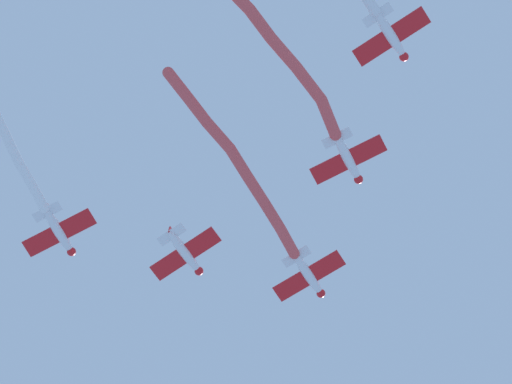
# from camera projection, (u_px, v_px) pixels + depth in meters

# --- Properties ---
(airplane_lead) EXTENTS (5.15, 5.85, 1.59)m
(airplane_lead) POSITION_uv_depth(u_px,v_px,m) (309.00, 275.00, 88.00)
(airplane_lead) COLOR white
(smoke_trail_lead) EXTENTS (15.33, 12.26, 2.59)m
(smoke_trail_lead) POSITION_uv_depth(u_px,v_px,m) (237.00, 165.00, 83.84)
(smoke_trail_lead) COLOR #DB4C4C
(airplane_left_wing) EXTENTS (5.09, 5.94, 1.59)m
(airplane_left_wing) POSITION_uv_depth(u_px,v_px,m) (185.00, 253.00, 87.40)
(airplane_left_wing) COLOR white
(airplane_right_wing) EXTENTS (5.38, 5.59, 1.59)m
(airplane_right_wing) POSITION_uv_depth(u_px,v_px,m) (348.00, 159.00, 85.26)
(airplane_right_wing) COLOR white
(smoke_trail_right_wing) EXTENTS (21.88, 14.14, 1.79)m
(smoke_trail_right_wing) POSITION_uv_depth(u_px,v_px,m) (245.00, 10.00, 81.16)
(smoke_trail_right_wing) COLOR #DB4C4C
(airplane_slot) EXTENTS (5.36, 5.61, 1.59)m
(airplane_slot) POSITION_uv_depth(u_px,v_px,m) (59.00, 232.00, 86.52)
(airplane_slot) COLOR white
(airplane_trail) EXTENTS (5.12, 5.90, 1.59)m
(airplane_trail) POSITION_uv_depth(u_px,v_px,m) (391.00, 36.00, 81.94)
(airplane_trail) COLOR white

